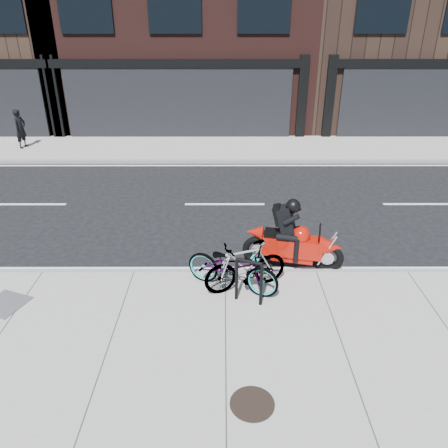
{
  "coord_description": "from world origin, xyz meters",
  "views": [
    {
      "loc": [
        -0.04,
        -10.09,
        5.28
      ],
      "look_at": [
        -0.03,
        -1.18,
        0.9
      ],
      "focal_mm": 35.0,
      "sensor_mm": 36.0,
      "label": 1
    }
  ],
  "objects_px": {
    "motorcycle": "(297,241)",
    "pedestrian": "(20,129)",
    "manhole_cover": "(252,404)",
    "bicycle_rear": "(246,266)",
    "utility_grate": "(5,304)",
    "bike_rack": "(249,278)",
    "bicycle_front": "(232,266)"
  },
  "relations": [
    {
      "from": "bike_rack",
      "to": "utility_grate",
      "type": "distance_m",
      "value": 4.78
    },
    {
      "from": "pedestrian",
      "to": "manhole_cover",
      "type": "height_order",
      "value": "pedestrian"
    },
    {
      "from": "bike_rack",
      "to": "manhole_cover",
      "type": "distance_m",
      "value": 2.55
    },
    {
      "from": "bicycle_rear",
      "to": "utility_grate",
      "type": "distance_m",
      "value": 4.77
    },
    {
      "from": "bicycle_front",
      "to": "motorcycle",
      "type": "distance_m",
      "value": 1.75
    },
    {
      "from": "pedestrian",
      "to": "bicycle_rear",
      "type": "bearing_deg",
      "value": -123.57
    },
    {
      "from": "pedestrian",
      "to": "bicycle_front",
      "type": "bearing_deg",
      "value": -124.45
    },
    {
      "from": "bicycle_front",
      "to": "bike_rack",
      "type": "bearing_deg",
      "value": -122.1
    },
    {
      "from": "motorcycle",
      "to": "manhole_cover",
      "type": "relative_size",
      "value": 3.4
    },
    {
      "from": "bicycle_front",
      "to": "manhole_cover",
      "type": "bearing_deg",
      "value": -150.85
    },
    {
      "from": "bicycle_rear",
      "to": "pedestrian",
      "type": "bearing_deg",
      "value": -159.8
    },
    {
      "from": "bike_rack",
      "to": "motorcycle",
      "type": "xyz_separation_m",
      "value": [
        1.15,
        1.44,
        0.0
      ]
    },
    {
      "from": "motorcycle",
      "to": "pedestrian",
      "type": "relative_size",
      "value": 1.44
    },
    {
      "from": "bike_rack",
      "to": "motorcycle",
      "type": "bearing_deg",
      "value": 51.55
    },
    {
      "from": "manhole_cover",
      "to": "motorcycle",
      "type": "bearing_deg",
      "value": 72.83
    },
    {
      "from": "pedestrian",
      "to": "manhole_cover",
      "type": "relative_size",
      "value": 2.37
    },
    {
      "from": "bicycle_front",
      "to": "utility_grate",
      "type": "relative_size",
      "value": 2.64
    },
    {
      "from": "bicycle_front",
      "to": "utility_grate",
      "type": "height_order",
      "value": "bicycle_front"
    },
    {
      "from": "bike_rack",
      "to": "manhole_cover",
      "type": "bearing_deg",
      "value": -91.58
    },
    {
      "from": "pedestrian",
      "to": "utility_grate",
      "type": "height_order",
      "value": "pedestrian"
    },
    {
      "from": "bicycle_front",
      "to": "bicycle_rear",
      "type": "bearing_deg",
      "value": -65.48
    },
    {
      "from": "pedestrian",
      "to": "utility_grate",
      "type": "xyz_separation_m",
      "value": [
        4.06,
        -10.81,
        -0.77
      ]
    },
    {
      "from": "bicycle_front",
      "to": "manhole_cover",
      "type": "distance_m",
      "value": 3.01
    },
    {
      "from": "bicycle_rear",
      "to": "manhole_cover",
      "type": "height_order",
      "value": "bicycle_rear"
    },
    {
      "from": "bicycle_rear",
      "to": "utility_grate",
      "type": "relative_size",
      "value": 2.35
    },
    {
      "from": "bike_rack",
      "to": "bicycle_rear",
      "type": "distance_m",
      "value": 0.47
    },
    {
      "from": "bike_rack",
      "to": "pedestrian",
      "type": "xyz_separation_m",
      "value": [
        -8.8,
        10.72,
        0.23
      ]
    },
    {
      "from": "motorcycle",
      "to": "pedestrian",
      "type": "distance_m",
      "value": 13.61
    },
    {
      "from": "pedestrian",
      "to": "motorcycle",
      "type": "bearing_deg",
      "value": -117.09
    },
    {
      "from": "bike_rack",
      "to": "bicycle_rear",
      "type": "height_order",
      "value": "bicycle_rear"
    },
    {
      "from": "bike_rack",
      "to": "motorcycle",
      "type": "height_order",
      "value": "motorcycle"
    },
    {
      "from": "bike_rack",
      "to": "bicycle_front",
      "type": "bearing_deg",
      "value": 123.38
    }
  ]
}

